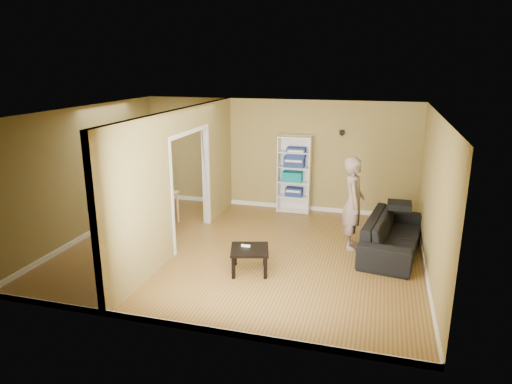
# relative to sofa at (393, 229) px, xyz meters

# --- Properties ---
(room_shell) EXTENTS (6.50, 6.50, 6.50)m
(room_shell) POSITION_rel_sofa_xyz_m (-2.70, -0.70, 0.86)
(room_shell) COLOR olive
(room_shell) RESTS_ON ground
(partition) EXTENTS (0.22, 5.50, 2.60)m
(partition) POSITION_rel_sofa_xyz_m (-3.90, -0.70, 0.86)
(partition) COLOR olive
(partition) RESTS_ON ground
(wall_speaker) EXTENTS (0.10, 0.10, 0.10)m
(wall_speaker) POSITION_rel_sofa_xyz_m (-1.20, 1.99, 1.46)
(wall_speaker) COLOR black
(wall_speaker) RESTS_ON room_shell
(sofa) EXTENTS (2.43, 1.32, 0.88)m
(sofa) POSITION_rel_sofa_xyz_m (0.00, 0.00, 0.00)
(sofa) COLOR black
(sofa) RESTS_ON ground
(person) EXTENTS (0.81, 0.66, 2.07)m
(person) POSITION_rel_sofa_xyz_m (-0.75, -0.00, 0.60)
(person) COLOR slate
(person) RESTS_ON ground
(bookshelf) EXTENTS (0.76, 0.33, 1.80)m
(bookshelf) POSITION_rel_sofa_xyz_m (-2.23, 1.90, 0.46)
(bookshelf) COLOR white
(bookshelf) RESTS_ON ground
(paper_box_navy_a) EXTENTS (0.39, 0.26, 0.20)m
(paper_box_navy_a) POSITION_rel_sofa_xyz_m (-2.23, 1.85, 0.04)
(paper_box_navy_a) COLOR navy
(paper_box_navy_a) RESTS_ON bookshelf
(paper_box_teal) EXTENTS (0.45, 0.29, 0.23)m
(paper_box_teal) POSITION_rel_sofa_xyz_m (-2.27, 1.85, 0.41)
(paper_box_teal) COLOR #0F7357
(paper_box_teal) RESTS_ON bookshelf
(paper_box_navy_b) EXTENTS (0.46, 0.30, 0.24)m
(paper_box_navy_b) POSITION_rel_sofa_xyz_m (-2.23, 1.85, 0.76)
(paper_box_navy_b) COLOR navy
(paper_box_navy_b) RESTS_ON bookshelf
(paper_box_navy_c) EXTENTS (0.43, 0.28, 0.22)m
(paper_box_navy_c) POSITION_rel_sofa_xyz_m (-2.19, 1.85, 0.97)
(paper_box_navy_c) COLOR navy
(paper_box_navy_c) RESTS_ON bookshelf
(coffee_table) EXTENTS (0.63, 0.63, 0.42)m
(coffee_table) POSITION_rel_sofa_xyz_m (-2.32, -1.54, -0.09)
(coffee_table) COLOR black
(coffee_table) RESTS_ON ground
(game_controller) EXTENTS (0.15, 0.04, 0.03)m
(game_controller) POSITION_rel_sofa_xyz_m (-2.41, -1.48, -0.01)
(game_controller) COLOR white
(game_controller) RESTS_ON coffee_table
(dining_table) EXTENTS (1.14, 0.76, 0.71)m
(dining_table) POSITION_rel_sofa_xyz_m (-5.05, 0.06, 0.20)
(dining_table) COLOR tan
(dining_table) RESTS_ON ground
(chair_left) EXTENTS (0.54, 0.54, 1.05)m
(chair_left) POSITION_rel_sofa_xyz_m (-5.73, 0.09, 0.08)
(chair_left) COLOR tan
(chair_left) RESTS_ON ground
(chair_near) EXTENTS (0.48, 0.48, 0.97)m
(chair_near) POSITION_rel_sofa_xyz_m (-5.07, -0.59, 0.04)
(chair_near) COLOR tan
(chair_near) RESTS_ON ground
(chair_far) EXTENTS (0.53, 0.53, 0.98)m
(chair_far) POSITION_rel_sofa_xyz_m (-5.01, 0.70, 0.05)
(chair_far) COLOR tan
(chair_far) RESTS_ON ground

